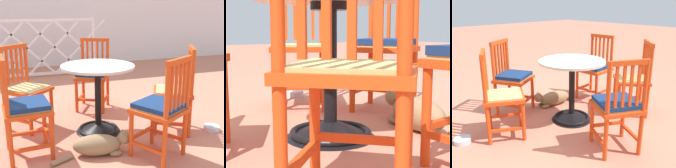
% 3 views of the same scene
% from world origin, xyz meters
% --- Properties ---
extents(ground_plane, '(24.00, 24.00, 0.00)m').
position_xyz_m(ground_plane, '(0.00, 0.00, 0.00)').
color(ground_plane, '#C6755B').
extents(building_wall_backdrop, '(10.00, 0.20, 2.80)m').
position_xyz_m(building_wall_backdrop, '(0.00, 4.06, 1.40)').
color(building_wall_backdrop, white).
rests_on(building_wall_backdrop, ground_plane).
extents(lattice_fence_panel, '(3.07, 0.06, 1.13)m').
position_xyz_m(lattice_fence_panel, '(-0.52, 2.98, 0.56)').
color(lattice_fence_panel, white).
rests_on(lattice_fence_panel, ground_plane).
extents(cafe_table, '(0.76, 0.76, 0.73)m').
position_xyz_m(cafe_table, '(-0.01, 0.20, 0.28)').
color(cafe_table, black).
rests_on(cafe_table, ground_plane).
extents(orange_chair_facing_out, '(0.57, 0.57, 0.91)m').
position_xyz_m(orange_chair_facing_out, '(-0.70, 0.59, 0.43)').
color(orange_chair_facing_out, '#D64214').
rests_on(orange_chair_facing_out, ground_plane).
extents(orange_chair_by_planter, '(0.42, 0.42, 0.91)m').
position_xyz_m(orange_chair_by_planter, '(-0.76, -0.08, 0.45)').
color(orange_chair_by_planter, '#D64214').
rests_on(orange_chair_by_planter, ground_plane).
extents(orange_chair_near_fence, '(0.54, 0.54, 0.91)m').
position_xyz_m(orange_chair_near_fence, '(0.35, -0.50, 0.45)').
color(orange_chair_near_fence, '#D64214').
rests_on(orange_chair_near_fence, ground_plane).
extents(orange_chair_tucked_in, '(0.54, 0.54, 0.91)m').
position_xyz_m(orange_chair_tucked_in, '(0.78, -0.05, 0.43)').
color(orange_chair_tucked_in, '#D64214').
rests_on(orange_chair_tucked_in, ground_plane).
extents(orange_chair_at_corner, '(0.54, 0.54, 0.91)m').
position_xyz_m(orange_chair_at_corner, '(0.15, 0.94, 0.45)').
color(orange_chair_at_corner, '#D64214').
rests_on(orange_chair_at_corner, ground_plane).
extents(tabby_cat, '(0.75, 0.28, 0.23)m').
position_xyz_m(tabby_cat, '(-0.13, -0.30, 0.10)').
color(tabby_cat, '#8E704C').
rests_on(tabby_cat, ground_plane).
extents(pet_water_bowl, '(0.17, 0.17, 0.05)m').
position_xyz_m(pet_water_bowl, '(1.17, -0.20, 0.03)').
color(pet_water_bowl, silver).
rests_on(pet_water_bowl, ground_plane).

